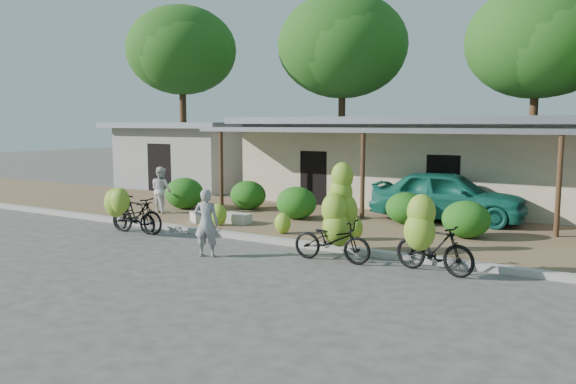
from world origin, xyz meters
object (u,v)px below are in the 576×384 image
(bike_right, at_px, (430,240))
(bystander, at_px, (161,190))
(bike_far_left, at_px, (129,214))
(sack_near, at_px, (237,218))
(tree_back_left, at_px, (180,49))
(sack_far, at_px, (199,217))
(vendor, at_px, (206,223))
(tree_far_center, at_px, (340,44))
(bike_left, at_px, (135,212))
(bike_center, at_px, (336,224))
(tree_center_right, at_px, (533,40))
(teal_van, at_px, (447,196))

(bike_right, xyz_separation_m, bystander, (-9.98, 2.62, 0.16))
(bike_far_left, relative_size, sack_near, 2.00)
(bike_right, xyz_separation_m, sack_near, (-6.61, 2.31, -0.47))
(tree_back_left, distance_m, sack_near, 16.05)
(sack_far, relative_size, vendor, 0.47)
(tree_far_center, xyz_separation_m, bike_left, (0.96, -15.13, -6.46))
(tree_far_center, height_order, bystander, tree_far_center)
(bike_center, xyz_separation_m, bike_right, (2.26, -0.24, -0.09))
(tree_center_right, bearing_deg, bike_far_left, -117.91)
(sack_near, distance_m, teal_van, 6.49)
(tree_back_left, relative_size, bystander, 5.97)
(bike_center, relative_size, sack_far, 2.98)
(vendor, height_order, teal_van, teal_van)
(tree_far_center, xyz_separation_m, teal_van, (8.13, -9.11, -6.18))
(sack_far, bearing_deg, teal_van, 31.96)
(bike_left, xyz_separation_m, bystander, (-1.54, 2.69, 0.28))
(bike_right, distance_m, bystander, 10.32)
(tree_back_left, xyz_separation_m, sack_near, (10.79, -9.75, -6.78))
(tree_far_center, height_order, bike_left, tree_far_center)
(vendor, bearing_deg, bike_center, -176.21)
(bike_center, relative_size, bystander, 1.44)
(bike_left, bearing_deg, bystander, 27.22)
(sack_near, bearing_deg, tree_far_center, 102.36)
(bike_left, bearing_deg, sack_near, -40.21)
(tree_back_left, distance_m, bike_right, 22.09)
(bike_center, xyz_separation_m, sack_near, (-4.34, 2.07, -0.56))
(bike_left, bearing_deg, sack_far, -21.60)
(sack_near, bearing_deg, bike_right, -19.31)
(tree_back_left, bearing_deg, sack_near, -42.10)
(tree_far_center, xyz_separation_m, sack_far, (1.64, -13.17, -6.83))
(sack_far, bearing_deg, tree_center_right, 61.69)
(tree_far_center, bearing_deg, sack_near, -77.64)
(sack_far, bearing_deg, tree_back_left, 133.47)
(tree_far_center, height_order, bike_far_left, tree_far_center)
(bike_right, relative_size, bystander, 1.19)
(tree_center_right, height_order, bike_right, tree_center_right)
(tree_back_left, xyz_separation_m, bystander, (7.42, -9.44, -6.15))
(teal_van, bearing_deg, bike_left, 124.71)
(tree_far_center, distance_m, sack_far, 14.92)
(bike_far_left, xyz_separation_m, bystander, (-1.31, 2.67, 0.33))
(bike_left, height_order, sack_far, bike_left)
(tree_far_center, distance_m, bike_far_left, 16.48)
(tree_back_left, distance_m, vendor, 19.16)
(tree_back_left, xyz_separation_m, tree_far_center, (8.00, 3.00, 0.03))
(bike_right, xyz_separation_m, vendor, (-4.98, -1.12, 0.07))
(teal_van, bearing_deg, sack_far, 116.66)
(tree_far_center, relative_size, bike_center, 4.30)
(tree_center_right, height_order, sack_near, tree_center_right)
(tree_far_center, xyz_separation_m, bike_right, (9.40, -15.07, -6.35))
(vendor, bearing_deg, bike_far_left, -38.91)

